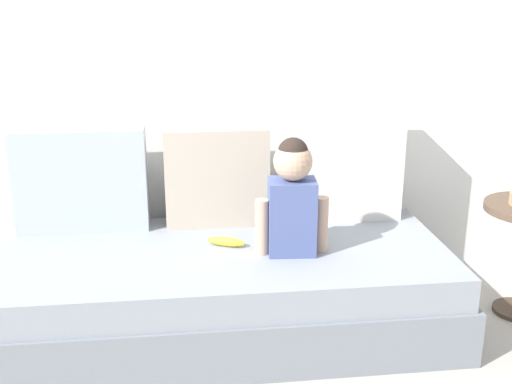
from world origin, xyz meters
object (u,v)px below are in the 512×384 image
throw_pillow_center (217,176)px  toddler (292,197)px  banana (226,242)px  throw_pillow_left (81,179)px  throw_pillow_right (346,163)px  couch (223,290)px

throw_pillow_center → toddler: 0.48m
banana → throw_pillow_left: bearing=155.1°
throw_pillow_left → throw_pillow_right: bearing=0.0°
throw_pillow_right → banana: (-0.59, -0.29, -0.25)m
throw_pillow_center → banana: (0.02, -0.29, -0.21)m
couch → banana: size_ratio=11.48×
couch → throw_pillow_left: 0.81m
toddler → couch: bearing=168.4°
throw_pillow_center → throw_pillow_right: throw_pillow_right is taller
couch → throw_pillow_right: bearing=28.5°
throw_pillow_center → toddler: (0.28, -0.39, 0.02)m
throw_pillow_right → banana: throw_pillow_right is taller
couch → banana: 0.21m
throw_pillow_center → throw_pillow_right: size_ratio=0.87×
throw_pillow_right → couch: bearing=-151.5°
throw_pillow_right → toddler: throw_pillow_right is taller
throw_pillow_left → throw_pillow_right: throw_pillow_right is taller
throw_pillow_left → toddler: 0.97m
throw_pillow_center → banana: 0.36m
throw_pillow_left → throw_pillow_right: 1.21m
couch → throw_pillow_right: 0.83m
throw_pillow_right → banana: size_ratio=3.17×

